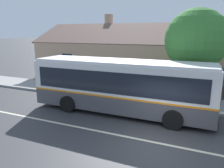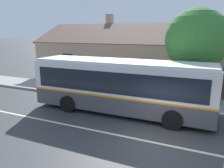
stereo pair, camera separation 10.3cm
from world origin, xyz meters
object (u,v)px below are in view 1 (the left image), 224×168
(transit_bus, at_px, (121,85))
(street_tree_primary, at_px, (197,42))
(bench_by_building, at_px, (73,85))
(bench_down_street, at_px, (126,90))
(bike_rack, at_px, (47,79))

(transit_bus, distance_m, street_tree_primary, 5.87)
(transit_bus, relative_size, bench_by_building, 6.85)
(bench_by_building, bearing_deg, street_tree_primary, 6.68)
(bench_down_street, bearing_deg, transit_bus, -76.23)
(street_tree_primary, bearing_deg, bench_down_street, -168.61)
(transit_bus, relative_size, bench_down_street, 6.90)
(bench_down_street, relative_size, bike_rack, 1.32)
(bench_down_street, relative_size, street_tree_primary, 0.25)
(bench_by_building, bearing_deg, bench_down_street, 1.89)
(bench_by_building, distance_m, street_tree_primary, 9.68)
(bench_down_street, height_order, bike_rack, bench_down_street)
(bench_down_street, bearing_deg, street_tree_primary, 11.39)
(transit_bus, relative_size, street_tree_primary, 1.70)
(bike_rack, bearing_deg, transit_bus, -21.48)
(bike_rack, bearing_deg, bench_by_building, -8.59)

